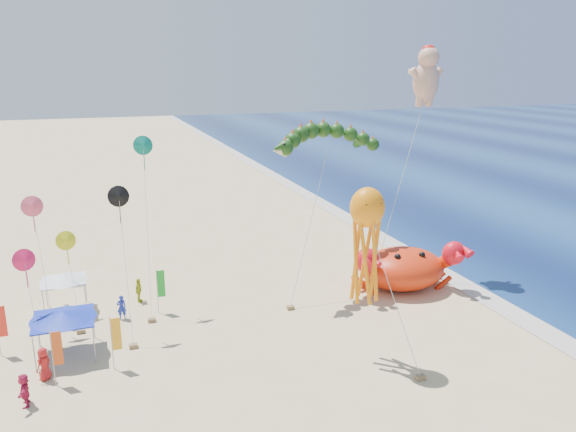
# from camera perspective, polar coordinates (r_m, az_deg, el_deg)

# --- Properties ---
(ground) EXTENTS (320.00, 320.00, 0.00)m
(ground) POSITION_cam_1_polar(r_m,az_deg,el_deg) (39.24, 3.79, -9.67)
(ground) COLOR #D1B784
(ground) RESTS_ON ground
(foam_strip) EXTENTS (320.00, 320.00, 0.00)m
(foam_strip) POSITION_cam_1_polar(r_m,az_deg,el_deg) (45.02, 18.07, -7.07)
(foam_strip) COLOR silver
(foam_strip) RESTS_ON ground
(crab_inflatable) EXTENTS (8.69, 5.97, 3.81)m
(crab_inflatable) POSITION_cam_1_polar(r_m,az_deg,el_deg) (43.36, 11.67, -5.11)
(crab_inflatable) COLOR red
(crab_inflatable) RESTS_ON ground
(dragon_kite) EXTENTS (10.24, 6.88, 12.04)m
(dragon_kite) POSITION_cam_1_polar(r_m,az_deg,el_deg) (41.56, 3.89, 7.44)
(dragon_kite) COLOR #16380F
(dragon_kite) RESTS_ON ground
(cherub_kite) EXTENTS (6.64, 3.54, 17.91)m
(cherub_kite) POSITION_cam_1_polar(r_m,az_deg,el_deg) (45.66, 13.90, 13.76)
(cherub_kite) COLOR #DA9F85
(cherub_kite) RESTS_ON ground
(octopus_kite) EXTENTS (3.03, 4.45, 10.06)m
(octopus_kite) POSITION_cam_1_polar(r_m,az_deg,el_deg) (31.19, 7.97, -2.06)
(octopus_kite) COLOR orange
(octopus_kite) RESTS_ON ground
(canopy_blue) EXTENTS (3.70, 3.70, 2.71)m
(canopy_blue) POSITION_cam_1_polar(r_m,az_deg,el_deg) (35.30, -21.89, -9.38)
(canopy_blue) COLOR gray
(canopy_blue) RESTS_ON ground
(canopy_white) EXTENTS (3.13, 3.13, 2.71)m
(canopy_white) POSITION_cam_1_polar(r_m,az_deg,el_deg) (41.21, -21.85, -5.87)
(canopy_white) COLOR gray
(canopy_white) RESTS_ON ground
(feather_flags) EXTENTS (9.99, 7.37, 3.20)m
(feather_flags) POSITION_cam_1_polar(r_m,az_deg,el_deg) (35.21, -19.75, -10.00)
(feather_flags) COLOR gray
(feather_flags) RESTS_ON ground
(beachgoers) EXTENTS (7.19, 12.53, 1.85)m
(beachgoers) POSITION_cam_1_polar(r_m,az_deg,el_deg) (35.97, -21.09, -11.60)
(beachgoers) COLOR #AC1B1C
(beachgoers) RESTS_ON ground
(small_kites) EXTENTS (8.84, 8.11, 11.94)m
(small_kites) POSITION_cam_1_polar(r_m,az_deg,el_deg) (37.22, -20.31, -0.57)
(small_kites) COLOR #0A7861
(small_kites) RESTS_ON ground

